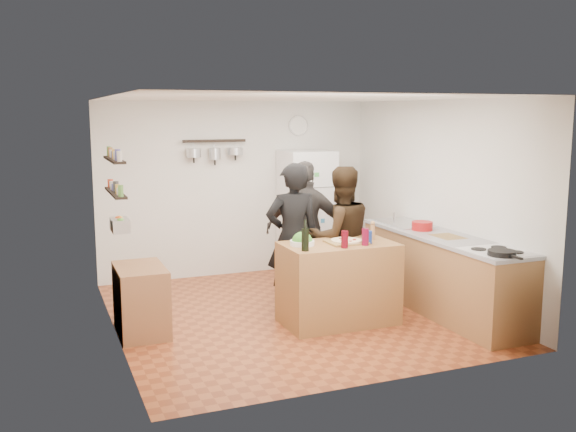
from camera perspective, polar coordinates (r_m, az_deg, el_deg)
name	(u,v)px	position (r m, az deg, el deg)	size (l,w,h in m)	color
room_shell	(279,204)	(7.71, -0.79, 1.05)	(4.20, 4.20, 4.20)	brown
prep_island	(338,283)	(7.23, 4.50, -5.97)	(1.25, 0.72, 0.91)	#925B35
pizza_board	(346,242)	(7.14, 5.19, -2.34)	(0.42, 0.34, 0.02)	olive
pizza	(346,241)	(7.13, 5.19, -2.19)	(0.34, 0.34, 0.02)	#D4B98B
salad_bowl	(302,243)	(6.99, 1.27, -2.41)	(0.27, 0.27, 0.05)	white
wine_bottle	(305,240)	(6.70, 1.54, -2.11)	(0.08, 0.08, 0.24)	black
wine_glass_near	(345,239)	(6.87, 5.06, -2.08)	(0.08, 0.08, 0.19)	#510611
wine_glass_far	(365,237)	(7.03, 6.88, -1.85)	(0.08, 0.08, 0.19)	maroon
pepper_mill	(373,232)	(7.35, 7.53, -1.44)	(0.05, 0.05, 0.17)	#A17143
salt_canister	(368,237)	(7.14, 7.14, -1.88)	(0.09, 0.09, 0.14)	navy
person_left	(293,238)	(7.53, 0.41, -1.96)	(0.65, 0.42, 1.77)	black
person_center	(340,238)	(7.70, 4.68, -1.95)	(0.83, 0.65, 1.72)	black
person_back	(306,230)	(8.12, 1.60, -1.24)	(1.02, 0.43, 1.74)	#2F2C2A
counter_run	(441,274)	(7.84, 13.47, -5.03)	(0.63, 2.63, 0.90)	#9E7042
stove_top	(497,252)	(7.01, 18.08, -3.06)	(0.60, 0.62, 0.02)	white
skillet	(502,253)	(6.79, 18.47, -3.13)	(0.28, 0.28, 0.05)	black
sink	(404,224)	(8.44, 10.28, -0.69)	(0.50, 0.80, 0.03)	silver
cutting_board	(448,237)	(7.67, 14.01, -1.85)	(0.30, 0.40, 0.02)	brown
red_bowl	(422,226)	(8.00, 11.84, -0.86)	(0.25, 0.25, 0.11)	#A31213
fridge	(307,212)	(9.36, 1.67, 0.33)	(0.70, 0.68, 1.80)	white
wall_clock	(298,126)	(9.56, 0.91, 8.04)	(0.30, 0.30, 0.03)	silver
spice_shelf_lower	(116,193)	(7.04, -15.08, 2.01)	(0.12, 1.00, 0.03)	black
spice_shelf_upper	(114,160)	(7.01, -15.20, 4.85)	(0.12, 1.00, 0.03)	black
produce_basket	(120,225)	(7.09, -14.72, -0.78)	(0.18, 0.35, 0.14)	silver
side_table	(141,300)	(7.07, -12.94, -7.29)	(0.50, 0.80, 0.73)	#98683F
pot_rack	(215,141)	(9.07, -6.55, 6.65)	(0.90, 0.04, 0.04)	black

